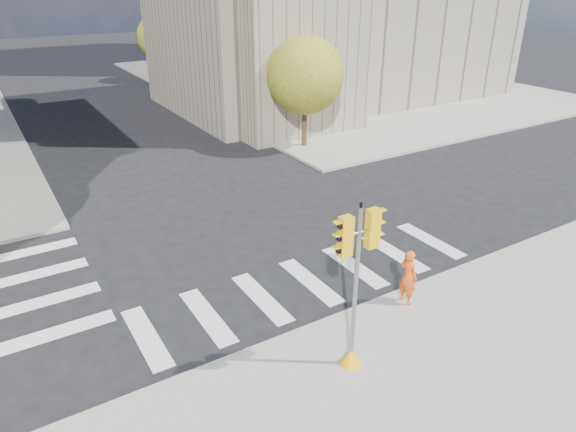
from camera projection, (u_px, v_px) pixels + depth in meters
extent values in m
plane|color=black|center=(281.00, 255.00, 18.19)|extent=(160.00, 160.00, 0.00)
cube|color=gray|center=(323.00, 80.00, 47.66)|extent=(28.00, 40.00, 0.15)
cube|color=gray|center=(338.00, 4.00, 38.66)|extent=(26.00, 14.00, 14.00)
cube|color=gray|center=(281.00, 11.00, 31.02)|extent=(8.00, 8.00, 14.00)
cylinder|color=#382616|center=(304.00, 127.00, 28.94)|extent=(0.28, 0.28, 2.38)
sphere|color=#3F5B1A|center=(305.00, 75.00, 27.71)|extent=(4.20, 4.20, 4.20)
cylinder|color=#382616|center=(216.00, 89.00, 38.16)|extent=(0.28, 0.28, 2.52)
sphere|color=#3F5B1A|center=(214.00, 46.00, 36.83)|extent=(4.60, 4.60, 4.60)
cylinder|color=#382616|center=(163.00, 68.00, 47.46)|extent=(0.28, 0.28, 2.27)
sphere|color=#3F5B1A|center=(159.00, 37.00, 46.29)|extent=(4.00, 4.00, 4.00)
cylinder|color=black|center=(276.00, 63.00, 30.99)|extent=(0.12, 0.12, 8.00)
cylinder|color=black|center=(189.00, 40.00, 41.79)|extent=(0.12, 0.12, 8.00)
cone|color=#F2B50C|center=(351.00, 355.00, 12.79)|extent=(0.56, 0.56, 0.50)
cylinder|color=gray|center=(355.00, 291.00, 11.98)|extent=(0.11, 0.11, 4.30)
cylinder|color=black|center=(361.00, 205.00, 11.04)|extent=(0.07, 0.07, 0.12)
cylinder|color=gray|center=(359.00, 232.00, 11.31)|extent=(0.90, 0.07, 0.06)
cube|color=#F2B50C|center=(345.00, 236.00, 11.14)|extent=(0.30, 0.22, 0.95)
cube|color=#F2B50C|center=(373.00, 228.00, 11.49)|extent=(0.30, 0.22, 0.95)
imported|color=#EF5816|center=(408.00, 277.00, 14.96)|extent=(0.45, 0.65, 1.73)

